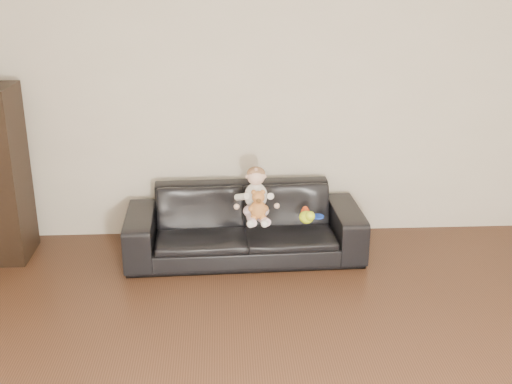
{
  "coord_description": "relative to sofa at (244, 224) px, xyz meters",
  "views": [
    {
      "loc": [
        -0.51,
        -2.66,
        2.32
      ],
      "look_at": [
        -0.25,
        2.16,
        0.59
      ],
      "focal_mm": 45.0,
      "sensor_mm": 36.0,
      "label": 1
    }
  ],
  "objects": [
    {
      "name": "baby",
      "position": [
        0.09,
        -0.1,
        0.28
      ],
      "size": [
        0.32,
        0.38,
        0.43
      ],
      "rotation": [
        0.0,
        0.0,
        0.24
      ],
      "color": "white",
      "rests_on": "sofa"
    },
    {
      "name": "toy_blue_disc",
      "position": [
        0.59,
        -0.11,
        0.1
      ],
      "size": [
        0.1,
        0.1,
        0.01
      ],
      "primitive_type": "cylinder",
      "rotation": [
        0.0,
        0.0,
        0.03
      ],
      "color": "blue",
      "rests_on": "sofa"
    },
    {
      "name": "cabinet",
      "position": [
        -1.96,
        0.1,
        0.43
      ],
      "size": [
        0.36,
        0.49,
        1.43
      ],
      "primitive_type": "cube",
      "rotation": [
        0.0,
        0.0,
        0.01
      ],
      "color": "black",
      "rests_on": "floor"
    },
    {
      "name": "sofa",
      "position": [
        0.0,
        0.0,
        0.0
      ],
      "size": [
        1.96,
        0.82,
        0.56
      ],
      "primitive_type": "imported",
      "rotation": [
        0.0,
        0.0,
        0.03
      ],
      "color": "black",
      "rests_on": "floor"
    },
    {
      "name": "teddy_bear",
      "position": [
        0.1,
        -0.24,
        0.25
      ],
      "size": [
        0.13,
        0.13,
        0.24
      ],
      "rotation": [
        0.0,
        0.0,
        -0.0
      ],
      "color": "#B97135",
      "rests_on": "sofa"
    },
    {
      "name": "toy_rattle",
      "position": [
        0.49,
        -0.09,
        0.13
      ],
      "size": [
        0.09,
        0.09,
        0.07
      ],
      "primitive_type": "sphere",
      "rotation": [
        0.0,
        0.0,
        0.22
      ],
      "color": "red",
      "rests_on": "sofa"
    },
    {
      "name": "wall_back",
      "position": [
        0.34,
        0.5,
        1.02
      ],
      "size": [
        5.0,
        0.0,
        5.0
      ],
      "primitive_type": "plane",
      "rotation": [
        1.57,
        0.0,
        0.0
      ],
      "color": "beige",
      "rests_on": "ground"
    },
    {
      "name": "toy_green",
      "position": [
        0.48,
        -0.23,
        0.14
      ],
      "size": [
        0.16,
        0.18,
        0.1
      ],
      "primitive_type": "ellipsoid",
      "rotation": [
        0.0,
        0.0,
        -0.41
      ],
      "color": "#C8E91B",
      "rests_on": "sofa"
    }
  ]
}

